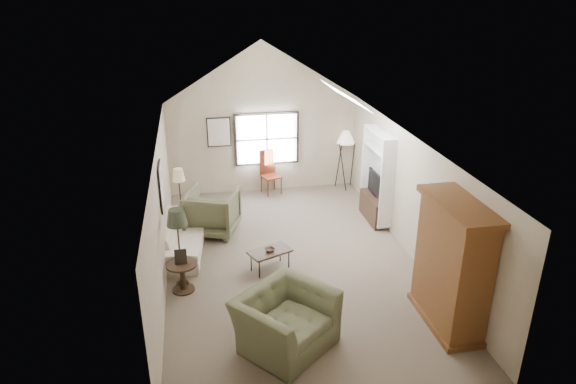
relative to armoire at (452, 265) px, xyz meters
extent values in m
cube|color=#6D5C4D|center=(-2.18, 2.40, -1.10)|extent=(5.00, 8.00, 0.01)
cube|color=#B9A78C|center=(-2.18, 6.40, 0.15)|extent=(5.00, 0.01, 2.50)
cube|color=#B9A78C|center=(-2.18, -1.60, 0.15)|extent=(5.00, 0.01, 2.50)
cube|color=#B9A78C|center=(-4.68, 2.40, 0.15)|extent=(0.01, 8.00, 2.50)
cube|color=#B9A78C|center=(0.32, 2.40, 0.15)|extent=(0.01, 8.00, 2.50)
cube|color=black|center=(-2.08, 6.36, 0.35)|extent=(1.72, 0.08, 1.42)
cube|color=black|center=(-4.65, 2.70, 0.65)|extent=(0.68, 0.04, 0.88)
cube|color=black|center=(-3.33, 6.37, 0.60)|extent=(0.62, 0.04, 0.78)
cube|color=brown|center=(0.00, 0.00, 0.00)|extent=(0.60, 1.50, 2.20)
cube|color=white|center=(0.16, 4.00, 0.05)|extent=(0.32, 1.30, 2.10)
cube|color=#382316|center=(0.14, 4.00, -0.80)|extent=(0.34, 1.18, 0.60)
cube|color=black|center=(0.14, 4.00, -0.18)|extent=(0.05, 0.90, 0.55)
imported|color=white|center=(-4.38, 3.38, -0.77)|extent=(1.14, 2.37, 0.67)
imported|color=#6C704E|center=(-2.76, -0.09, -0.64)|extent=(1.86, 1.84, 0.91)
imported|color=#565A3F|center=(-3.68, 4.08, -0.59)|extent=(1.40, 1.42, 1.02)
cube|color=#362516|center=(-2.65, 2.22, -0.89)|extent=(0.94, 0.75, 0.42)
imported|color=#3B2918|center=(-2.65, 2.22, -0.65)|extent=(0.26, 0.26, 0.05)
cylinder|color=#342215|center=(-4.36, 1.78, -0.81)|extent=(0.63, 0.63, 0.57)
cube|color=maroon|center=(-2.02, 6.10, -0.51)|extent=(0.58, 0.58, 1.18)
camera|label=1|loc=(-3.95, -6.58, 4.30)|focal=32.00mm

